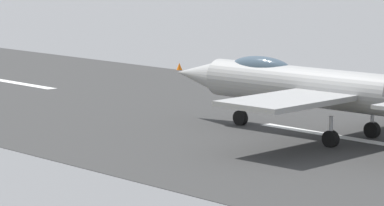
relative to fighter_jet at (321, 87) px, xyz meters
The scene contains 5 objects.
ground_plane 2.60m from the fighter_jet, 52.17° to the right, with size 400.00×400.00×0.00m, color slate.
runway_strip 2.58m from the fighter_jet, 52.98° to the right, with size 240.00×26.00×0.02m.
fighter_jet is the anchor object (origin of this frame).
crew_person 14.60m from the fighter_jet, 44.05° to the right, with size 0.59×0.49×1.67m.
marker_cone_far 28.69m from the fighter_jet, 28.86° to the right, with size 0.44×0.44×0.55m, color orange.
Camera 1 is at (-30.70, 36.68, 8.43)m, focal length 95.30 mm.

